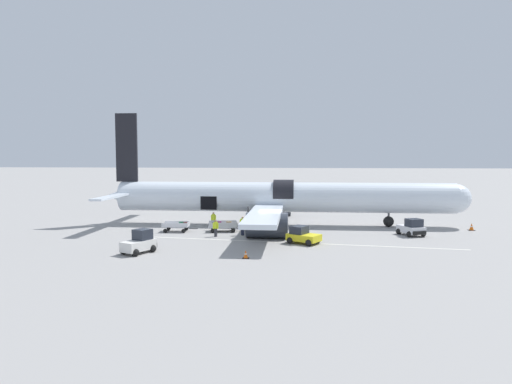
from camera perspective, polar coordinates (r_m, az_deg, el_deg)
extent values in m
plane|color=gray|center=(42.31, 2.16, -5.53)|extent=(500.00, 500.00, 0.00)
cube|color=silver|center=(39.15, 5.60, -6.36)|extent=(26.70, 3.52, 0.01)
cylinder|color=silver|center=(48.62, 3.47, -0.64)|extent=(35.47, 3.16, 3.16)
sphere|color=silver|center=(51.22, 23.72, -0.75)|extent=(3.00, 3.00, 3.00)
cone|color=silver|center=(52.28, -16.35, -0.46)|extent=(3.63, 2.91, 2.91)
cylinder|color=black|center=(48.56, 3.47, -0.31)|extent=(2.13, 3.17, 3.17)
cube|color=black|center=(51.89, -15.87, 5.36)|extent=(2.37, 0.28, 7.42)
cube|color=silver|center=(48.11, -17.40, -0.52)|extent=(1.20, 8.40, 0.20)
cube|color=silver|center=(55.92, -14.08, 0.22)|extent=(1.20, 8.40, 0.20)
cube|color=silver|center=(40.87, 1.11, -2.83)|extent=(2.87, 14.99, 0.40)
cube|color=silver|center=(56.69, 2.29, -0.79)|extent=(2.87, 14.99, 0.40)
cylinder|color=#333842|center=(41.08, 1.40, -4.15)|extent=(3.73, 2.31, 2.31)
cylinder|color=#333842|center=(56.68, 2.49, -1.77)|extent=(3.73, 2.31, 2.31)
cube|color=black|center=(48.01, -5.95, -1.39)|extent=(1.70, 0.12, 1.40)
cylinder|color=#56565B|center=(49.67, 16.26, -2.60)|extent=(0.22, 0.22, 1.68)
sphere|color=black|center=(49.78, 16.23, -3.55)|extent=(1.10, 1.10, 1.10)
cylinder|color=#56565B|center=(46.78, -0.98, -2.84)|extent=(0.22, 0.22, 1.68)
sphere|color=black|center=(46.90, -0.98, -3.86)|extent=(1.10, 1.10, 1.10)
cylinder|color=#56565B|center=(51.28, -0.42, -2.20)|extent=(0.22, 0.22, 1.68)
sphere|color=black|center=(51.39, -0.42, -3.13)|extent=(1.10, 1.10, 1.10)
cube|color=yellow|center=(38.90, 6.00, -5.66)|extent=(3.10, 2.74, 0.56)
cube|color=#232833|center=(39.02, 5.42, -4.72)|extent=(1.72, 1.80, 0.66)
cube|color=black|center=(39.60, 4.28, -5.63)|extent=(0.85, 1.33, 0.28)
sphere|color=black|center=(40.04, 5.44, -5.71)|extent=(0.56, 0.56, 0.56)
sphere|color=black|center=(38.72, 4.27, -6.05)|extent=(0.56, 0.56, 0.56)
sphere|color=black|center=(39.19, 7.71, -5.96)|extent=(0.56, 0.56, 0.56)
sphere|color=black|center=(37.84, 6.60, -6.32)|extent=(0.56, 0.56, 0.56)
cube|color=silver|center=(35.96, -14.50, -6.47)|extent=(2.34, 2.92, 0.74)
cube|color=#232833|center=(36.13, -14.00, -5.16)|extent=(1.52, 1.55, 0.80)
cube|color=black|center=(36.92, -12.98, -6.39)|extent=(1.12, 0.63, 0.37)
sphere|color=black|center=(36.19, -12.78, -6.90)|extent=(0.56, 0.56, 0.56)
sphere|color=black|center=(37.07, -14.17, -6.65)|extent=(0.56, 0.56, 0.56)
sphere|color=black|center=(34.98, -14.83, -7.33)|extent=(0.56, 0.56, 0.56)
sphere|color=black|center=(35.88, -16.22, -7.07)|extent=(0.56, 0.56, 0.56)
cube|color=silver|center=(44.96, 18.80, -4.45)|extent=(2.34, 2.85, 0.65)
cube|color=#232833|center=(44.52, 19.14, -3.65)|extent=(1.62, 1.51, 0.73)
cube|color=black|center=(43.96, 19.77, -4.84)|extent=(1.32, 0.63, 0.33)
sphere|color=black|center=(43.92, 18.65, -5.02)|extent=(0.56, 0.56, 0.56)
sphere|color=black|center=(44.77, 20.17, -4.89)|extent=(0.56, 0.56, 0.56)
sphere|color=black|center=(45.26, 17.42, -4.72)|extent=(0.56, 0.56, 0.56)
sphere|color=black|center=(46.09, 18.93, -4.59)|extent=(0.56, 0.56, 0.56)
cube|color=#B7BABF|center=(44.92, -4.16, -4.36)|extent=(3.05, 2.01, 0.05)
cube|color=#B7BABF|center=(44.90, -2.40, -4.01)|extent=(0.32, 1.55, 0.50)
cube|color=#B7BABF|center=(44.13, -4.16, -4.16)|extent=(2.74, 0.52, 0.50)
cube|color=#B7BABF|center=(45.62, -4.17, -3.88)|extent=(2.74, 0.52, 0.50)
cube|color=#333338|center=(44.99, -1.78, -4.59)|extent=(0.90, 0.23, 0.06)
sphere|color=black|center=(44.20, -2.87, -4.84)|extent=(0.40, 0.40, 0.40)
sphere|color=black|center=(45.74, -2.92, -4.52)|extent=(0.40, 0.40, 0.40)
sphere|color=black|center=(44.20, -5.45, -4.85)|extent=(0.40, 0.40, 0.40)
sphere|color=black|center=(45.74, -5.41, -4.54)|extent=(0.40, 0.40, 0.40)
cube|color=black|center=(45.15, -5.23, -4.05)|extent=(0.54, 0.30, 0.37)
cube|color=olive|center=(44.84, -3.42, -4.02)|extent=(0.50, 0.26, 0.50)
cube|color=#721951|center=(45.04, -4.60, -3.99)|extent=(0.41, 0.33, 0.49)
cube|color=silver|center=(45.34, -9.98, -4.23)|extent=(2.61, 1.59, 0.05)
cube|color=silver|center=(45.07, -8.45, -3.99)|extent=(0.14, 1.46, 0.38)
cube|color=silver|center=(44.64, -10.18, -4.09)|extent=(2.48, 0.19, 0.38)
cube|color=silver|center=(45.99, -9.80, -3.83)|extent=(2.48, 0.19, 0.38)
cube|color=#333338|center=(45.05, -7.84, -4.55)|extent=(0.90, 0.13, 0.06)
sphere|color=black|center=(44.51, -9.06, -4.82)|extent=(0.40, 0.40, 0.40)
sphere|color=black|center=(45.92, -8.70, -4.53)|extent=(0.40, 0.40, 0.40)
sphere|color=black|center=(44.89, -11.29, -4.77)|extent=(0.40, 0.40, 0.40)
sphere|color=black|center=(46.29, -10.87, -4.49)|extent=(0.40, 0.40, 0.40)
cube|color=#4C1E1E|center=(45.42, -8.86, -3.95)|extent=(0.40, 0.26, 0.33)
cube|color=#14472D|center=(45.42, -9.32, -3.93)|extent=(0.45, 0.26, 0.38)
cylinder|color=#1E2338|center=(42.68, -1.68, -4.85)|extent=(0.41, 0.41, 0.87)
cylinder|color=#B7E019|center=(42.56, -1.68, -3.81)|extent=(0.52, 0.52, 0.69)
sphere|color=beige|center=(42.50, -1.68, -3.19)|extent=(0.24, 0.24, 0.24)
cylinder|color=#B7E019|center=(42.46, -1.39, -3.93)|extent=(0.17, 0.17, 0.63)
cylinder|color=#B7E019|center=(42.68, -1.97, -3.89)|extent=(0.17, 0.17, 0.63)
cylinder|color=#2D2D33|center=(42.12, -5.07, -5.07)|extent=(0.29, 0.29, 0.76)
cylinder|color=#CCE523|center=(42.01, -5.07, -4.16)|extent=(0.37, 0.37, 0.60)
sphere|color=#9E7556|center=(41.95, -5.08, -3.61)|extent=(0.21, 0.21, 0.21)
cylinder|color=#CCE523|center=(41.99, -4.79, -4.25)|extent=(0.12, 0.12, 0.55)
cylinder|color=#CCE523|center=(42.05, -5.36, -4.24)|extent=(0.12, 0.12, 0.55)
cylinder|color=#2D2D33|center=(45.19, 1.26, -4.34)|extent=(0.40, 0.40, 0.84)
cylinder|color=#B7E019|center=(45.08, 1.27, -3.40)|extent=(0.52, 0.52, 0.66)
sphere|color=tan|center=(45.02, 1.27, -2.84)|extent=(0.23, 0.23, 0.23)
cylinder|color=#B7E019|center=(45.31, 1.17, -3.45)|extent=(0.16, 0.16, 0.61)
cylinder|color=#B7E019|center=(44.87, 1.36, -3.53)|extent=(0.16, 0.16, 0.61)
cylinder|color=#1E2338|center=(47.48, -5.33, -3.98)|extent=(0.31, 0.31, 0.77)
cylinder|color=#CCE523|center=(47.39, -5.34, -3.15)|extent=(0.39, 0.39, 0.61)
sphere|color=#9E7556|center=(47.33, -5.34, -2.66)|extent=(0.21, 0.21, 0.21)
cylinder|color=#CCE523|center=(47.33, -5.09, -3.24)|extent=(0.13, 0.13, 0.56)
cylinder|color=#CCE523|center=(47.45, -5.59, -3.22)|extent=(0.13, 0.13, 0.56)
cube|color=black|center=(50.30, 25.34, -4.34)|extent=(0.60, 0.60, 0.03)
cone|color=orange|center=(50.25, 25.35, -3.95)|extent=(0.45, 0.45, 0.72)
cylinder|color=white|center=(50.24, 25.35, -3.91)|extent=(0.26, 0.26, 0.09)
cube|color=black|center=(33.25, -1.29, -8.27)|extent=(0.47, 0.47, 0.03)
cone|color=orange|center=(33.19, -1.29, -7.78)|extent=(0.35, 0.35, 0.60)
cylinder|color=white|center=(33.18, -1.29, -7.73)|extent=(0.20, 0.20, 0.07)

